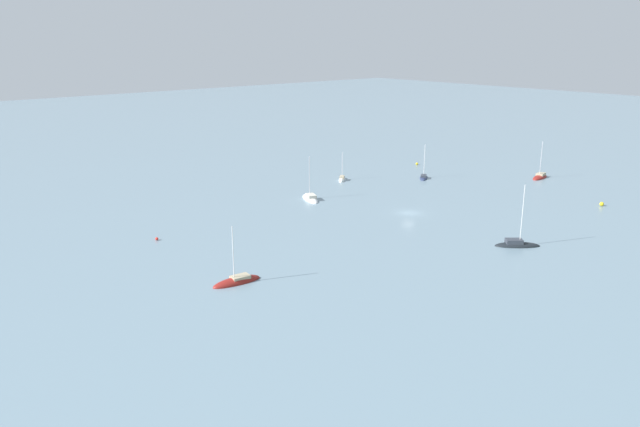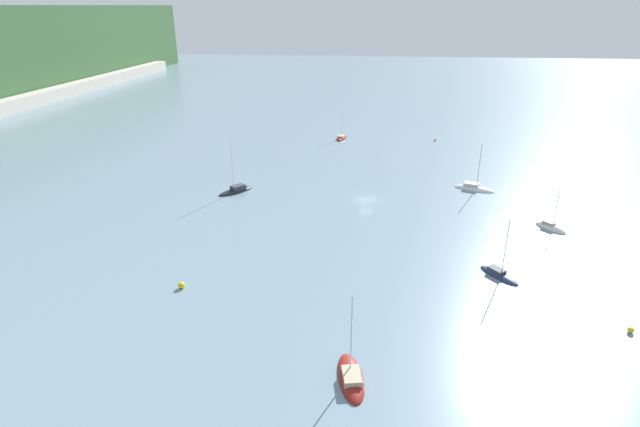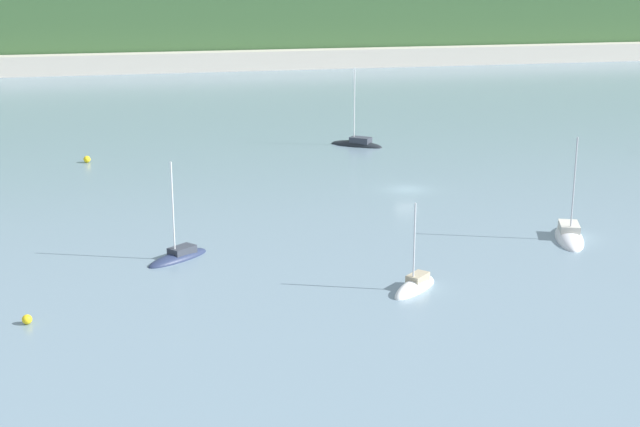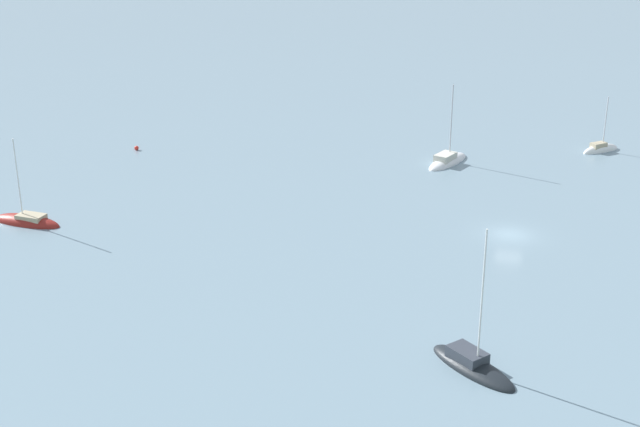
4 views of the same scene
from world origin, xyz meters
TOP-DOWN VIEW (x-y plane):
  - ground_plane at (0.00, 0.00)m, footprint 600.00×600.00m
  - shore_town_strip at (0.00, 127.62)m, footprint 406.41×6.00m
  - sailboat_0 at (8.51, -21.84)m, footprint 5.47×8.59m
  - sailboat_1 at (-10.11, -31.43)m, footprint 5.29×4.92m
  - sailboat_4 at (-27.56, -19.30)m, footprint 6.34×5.52m
  - sailboat_5 at (1.59, 26.47)m, footprint 7.66×7.10m
  - mooring_buoy_0 at (-35.74, 23.62)m, footprint 0.90×0.90m
  - mooring_buoy_2 at (-39.27, -31.64)m, footprint 0.71×0.71m

SIDE VIEW (x-z plane):
  - ground_plane at x=0.00m, z-range 0.00..0.00m
  - sailboat_1 at x=-10.11m, z-range -3.92..4.12m
  - sailboat_4 at x=-27.56m, z-range -4.53..4.78m
  - sailboat_0 at x=8.51m, z-range -5.15..5.41m
  - sailboat_5 at x=1.59m, z-range -5.72..6.02m
  - mooring_buoy_2 at x=-39.27m, z-range 0.00..0.71m
  - mooring_buoy_0 at x=-35.74m, z-range 0.00..0.90m
  - shore_town_strip at x=0.00m, z-range 0.00..4.64m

